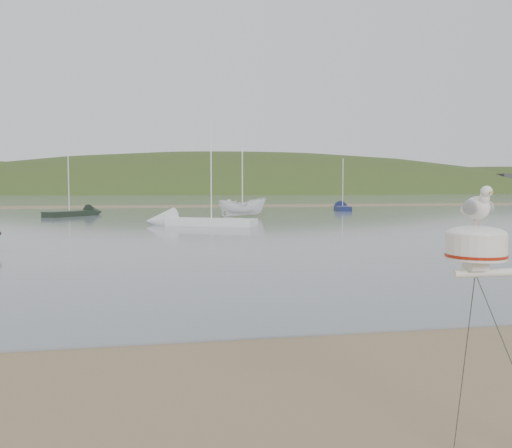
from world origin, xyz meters
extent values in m
cube|color=slate|center=(0.00, 132.00, 0.02)|extent=(560.00, 256.00, 0.04)
cube|color=#7D6648|center=(0.00, 70.00, 0.07)|extent=(560.00, 7.00, 0.07)
ellipsoid|color=#2B3D19|center=(40.00, 235.00, -22.00)|extent=(400.00, 180.00, 80.00)
cube|color=beige|center=(-36.00, 196.00, 4.00)|extent=(8.40, 6.30, 8.00)
cube|color=beige|center=(-10.00, 196.00, 4.00)|extent=(8.40, 6.30, 8.00)
cube|color=beige|center=(16.00, 196.00, 4.00)|extent=(8.40, 6.30, 8.00)
cube|color=beige|center=(42.00, 196.00, 4.00)|extent=(8.40, 6.30, 8.00)
cube|color=beige|center=(68.00, 196.00, 4.00)|extent=(8.40, 6.30, 8.00)
cube|color=beige|center=(94.00, 196.00, 4.00)|extent=(8.40, 6.30, 8.00)
cube|color=beige|center=(120.00, 196.00, 4.00)|extent=(8.40, 6.30, 8.00)
cube|color=beige|center=(146.00, 196.00, 4.00)|extent=(8.40, 6.30, 8.00)
cube|color=white|center=(3.29, -1.79, 2.20)|extent=(0.15, 0.15, 0.08)
cylinder|color=white|center=(3.29, -1.79, 2.35)|extent=(0.46, 0.46, 0.20)
cylinder|color=#9E1E0B|center=(3.29, -1.79, 2.28)|extent=(0.47, 0.47, 0.02)
ellipsoid|color=white|center=(3.29, -1.79, 2.45)|extent=(0.46, 0.46, 0.13)
cylinder|color=tan|center=(3.27, -1.79, 2.55)|extent=(0.01, 0.01, 0.06)
cylinder|color=tan|center=(3.32, -1.79, 2.55)|extent=(0.01, 0.01, 0.06)
ellipsoid|color=white|center=(3.29, -1.79, 2.65)|extent=(0.16, 0.25, 0.19)
ellipsoid|color=#999CA0|center=(3.22, -1.80, 2.66)|extent=(0.05, 0.20, 0.12)
ellipsoid|color=#999CA0|center=(3.36, -1.80, 2.66)|extent=(0.05, 0.20, 0.12)
cone|color=white|center=(3.29, -1.66, 2.63)|extent=(0.08, 0.07, 0.08)
ellipsoid|color=white|center=(3.29, -1.88, 2.73)|extent=(0.08, 0.08, 0.11)
sphere|color=white|center=(3.29, -1.90, 2.78)|extent=(0.09, 0.09, 0.09)
cone|color=gold|center=(3.29, -1.95, 2.78)|extent=(0.02, 0.05, 0.02)
imported|color=white|center=(8.88, 43.49, 2.26)|extent=(1.75, 1.70, 4.44)
cube|color=#141A46|center=(22.20, 53.52, 0.29)|extent=(2.72, 5.18, 0.50)
cone|color=#141A46|center=(22.96, 56.59, 0.29)|extent=(1.95, 2.06, 1.58)
cylinder|color=white|center=(22.20, 53.52, 3.26)|extent=(0.08, 0.08, 5.44)
cube|color=black|center=(-6.82, 46.66, 0.29)|extent=(4.46, 4.80, 0.50)
cone|color=black|center=(-4.74, 49.06, 0.29)|extent=(2.34, 2.36, 1.59)
cylinder|color=white|center=(-6.82, 46.66, 3.28)|extent=(0.08, 0.08, 5.47)
cube|color=white|center=(4.83, 32.36, 0.29)|extent=(6.49, 4.58, 0.50)
cone|color=white|center=(1.25, 34.14, 0.29)|extent=(2.85, 2.77, 2.00)
cylinder|color=white|center=(4.83, 32.36, 3.98)|extent=(0.08, 0.08, 6.88)
camera|label=1|loc=(0.79, -5.64, 2.82)|focal=38.00mm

